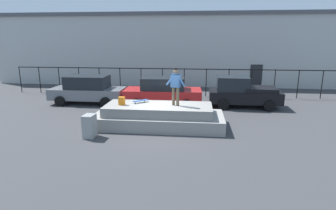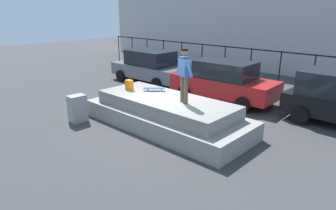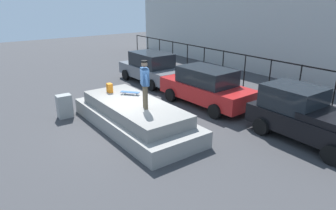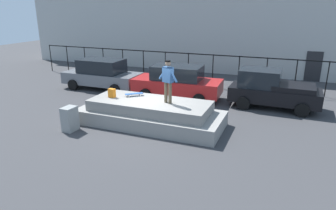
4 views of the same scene
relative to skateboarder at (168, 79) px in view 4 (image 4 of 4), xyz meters
name	(u,v)px [view 4 (image 4 of 4)]	position (x,y,z in m)	size (l,w,h in m)	color
ground_plane	(150,125)	(-0.76, -0.15, -2.07)	(60.00, 60.00, 0.00)	#38383A
concrete_ledge	(150,114)	(-0.82, -0.02, -1.59)	(6.17, 2.47, 1.05)	gray
skateboarder	(168,79)	(0.00, 0.00, 0.00)	(0.95, 0.41, 1.75)	brown
skateboard	(134,94)	(-1.76, 0.36, -0.92)	(0.74, 0.66, 0.12)	#264C8C
backpack	(112,93)	(-2.55, -0.17, -0.83)	(0.28, 0.20, 0.38)	orange
car_grey_sedan_near	(102,74)	(-6.05, 4.27, -1.16)	(4.72, 2.16, 1.80)	slate
car_red_sedan_mid	(177,82)	(-1.11, 4.09, -1.16)	(4.81, 2.27, 1.80)	#B21E1E
car_black_pickup_far	(271,89)	(3.76, 4.33, -1.15)	(4.30, 2.08, 1.88)	black
utility_box	(70,119)	(-3.53, -1.85, -1.57)	(0.44, 0.60, 1.00)	gray
fence_row	(200,65)	(-0.76, 7.32, -0.74)	(24.06, 0.06, 2.02)	black
warehouse_building	(225,28)	(-0.76, 14.26, 1.10)	(34.14, 6.42, 6.32)	#B2B2AD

